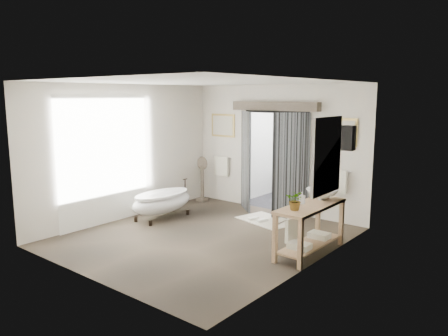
{
  "coord_description": "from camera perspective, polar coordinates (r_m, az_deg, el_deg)",
  "views": [
    {
      "loc": [
        5.31,
        -5.97,
        2.66
      ],
      "look_at": [
        0.0,
        0.6,
        1.25
      ],
      "focal_mm": 35.0,
      "sensor_mm": 36.0,
      "label": 1
    }
  ],
  "objects": [
    {
      "name": "pedestal_mirror",
      "position": [
        11.06,
        -2.85,
        -1.85
      ],
      "size": [
        0.34,
        0.22,
        1.14
      ],
      "color": "brown",
      "rests_on": "ground_plane"
    },
    {
      "name": "rug",
      "position": [
        9.48,
        5.59,
        -6.81
      ],
      "size": [
        1.35,
        1.06,
        0.01
      ],
      "primitive_type": "cube",
      "rotation": [
        0.0,
        0.0,
        -0.23
      ],
      "color": "beige",
      "rests_on": "ground_plane"
    },
    {
      "name": "ground_plane",
      "position": [
        8.42,
        -2.6,
        -8.95
      ],
      "size": [
        5.0,
        5.0,
        0.0
      ],
      "primitive_type": "plane",
      "color": "brown"
    },
    {
      "name": "room_shell",
      "position": [
        7.97,
        -3.43,
        3.69
      ],
      "size": [
        4.52,
        5.02,
        2.91
      ],
      "color": "beige",
      "rests_on": "ground_plane"
    },
    {
      "name": "basin",
      "position": [
        7.85,
        12.68,
        -3.36
      ],
      "size": [
        0.68,
        0.68,
        0.19
      ],
      "primitive_type": "imported",
      "rotation": [
        0.0,
        0.0,
        -0.25
      ],
      "color": "white",
      "rests_on": "vanity"
    },
    {
      "name": "slippers",
      "position": [
        9.43,
        4.43,
        -6.69
      ],
      "size": [
        0.39,
        0.27,
        0.05
      ],
      "color": "white",
      "rests_on": "rug"
    },
    {
      "name": "soap_bottle_a",
      "position": [
        7.49,
        10.15,
        -3.85
      ],
      "size": [
        0.11,
        0.11,
        0.2
      ],
      "primitive_type": "imported",
      "rotation": [
        0.0,
        0.0,
        0.24
      ],
      "color": "gray",
      "rests_on": "vanity"
    },
    {
      "name": "soap_bottle_b",
      "position": [
        7.96,
        13.07,
        -3.25
      ],
      "size": [
        0.17,
        0.17,
        0.18
      ],
      "primitive_type": "imported",
      "rotation": [
        0.0,
        0.0,
        -0.23
      ],
      "color": "gray",
      "rests_on": "vanity"
    },
    {
      "name": "back_wall_dressing",
      "position": [
        9.9,
        6.26,
        3.06
      ],
      "size": [
        3.82,
        0.68,
        2.52
      ],
      "color": "black",
      "rests_on": "ground_plane"
    },
    {
      "name": "plant",
      "position": [
        7.05,
        9.36,
        -4.17
      ],
      "size": [
        0.34,
        0.31,
        0.32
      ],
      "primitive_type": "imported",
      "rotation": [
        0.0,
        0.0,
        0.22
      ],
      "color": "gray",
      "rests_on": "vanity"
    },
    {
      "name": "clawfoot_tub",
      "position": [
        9.63,
        -8.08,
        -4.34
      ],
      "size": [
        0.7,
        1.57,
        0.77
      ],
      "color": "black",
      "rests_on": "ground_plane"
    },
    {
      "name": "vanity",
      "position": [
        7.57,
        11.0,
        -7.24
      ],
      "size": [
        0.57,
        1.6,
        0.85
      ],
      "color": "tan",
      "rests_on": "ground_plane"
    },
    {
      "name": "shower_room",
      "position": [
        11.42,
        10.76,
        0.47
      ],
      "size": [
        2.22,
        2.01,
        2.51
      ],
      "color": "black",
      "rests_on": "ground_plane"
    }
  ]
}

